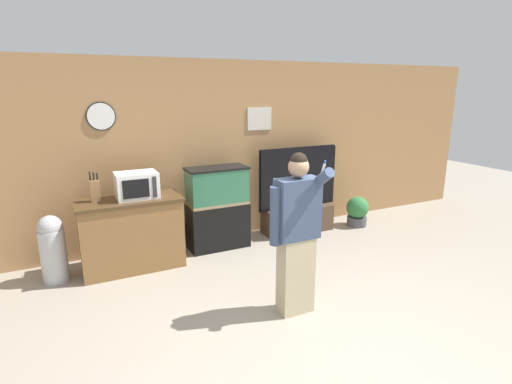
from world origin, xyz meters
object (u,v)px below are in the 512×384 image
(tv_on_stand, at_px, (298,208))
(counter_island, at_px, (132,234))
(microwave, at_px, (137,185))
(knife_block, at_px, (95,190))
(potted_plant, at_px, (357,211))
(trash_bin, at_px, (53,248))
(person_standing, at_px, (296,233))
(aquarium_on_stand, at_px, (218,208))

(tv_on_stand, bearing_deg, counter_island, -175.00)
(microwave, bearing_deg, knife_block, 174.50)
(potted_plant, height_order, trash_bin, trash_bin)
(knife_block, bearing_deg, person_standing, -47.87)
(microwave, bearing_deg, tv_on_stand, 4.96)
(aquarium_on_stand, distance_m, potted_plant, 2.41)
(counter_island, xyz_separation_m, person_standing, (1.29, -1.77, 0.40))
(tv_on_stand, distance_m, potted_plant, 1.06)
(knife_block, xyz_separation_m, potted_plant, (3.96, -0.03, -0.79))
(tv_on_stand, bearing_deg, potted_plant, -11.08)
(person_standing, relative_size, trash_bin, 2.03)
(microwave, bearing_deg, aquarium_on_stand, 8.09)
(counter_island, xyz_separation_m, trash_bin, (-0.89, 0.03, -0.04))
(person_standing, height_order, potted_plant, person_standing)
(potted_plant, bearing_deg, aquarium_on_stand, 176.53)
(counter_island, bearing_deg, aquarium_on_stand, 7.91)
(knife_block, distance_m, tv_on_stand, 3.01)
(aquarium_on_stand, bearing_deg, tv_on_stand, 2.39)
(tv_on_stand, height_order, potted_plant, tv_on_stand)
(aquarium_on_stand, xyz_separation_m, person_standing, (0.08, -1.94, 0.27))
(knife_block, relative_size, trash_bin, 0.44)
(microwave, relative_size, trash_bin, 0.61)
(counter_island, relative_size, tv_on_stand, 0.93)
(counter_island, height_order, person_standing, person_standing)
(trash_bin, bearing_deg, tv_on_stand, 3.16)
(knife_block, relative_size, aquarium_on_stand, 0.31)
(knife_block, height_order, aquarium_on_stand, knife_block)
(counter_island, distance_m, trash_bin, 0.89)
(potted_plant, distance_m, trash_bin, 4.48)
(tv_on_stand, relative_size, trash_bin, 1.67)
(person_standing, bearing_deg, microwave, 123.53)
(tv_on_stand, height_order, person_standing, person_standing)
(aquarium_on_stand, height_order, person_standing, person_standing)
(aquarium_on_stand, height_order, trash_bin, aquarium_on_stand)
(person_standing, bearing_deg, knife_block, 132.13)
(microwave, height_order, aquarium_on_stand, microwave)
(knife_block, distance_m, potted_plant, 4.04)
(aquarium_on_stand, relative_size, tv_on_stand, 0.87)
(knife_block, xyz_separation_m, person_standing, (1.65, -1.83, -0.19))
(microwave, distance_m, tv_on_stand, 2.56)
(potted_plant, bearing_deg, microwave, -179.81)
(person_standing, bearing_deg, tv_on_stand, 57.46)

